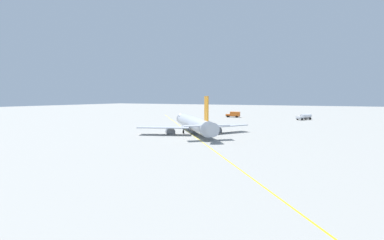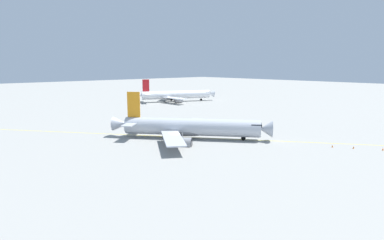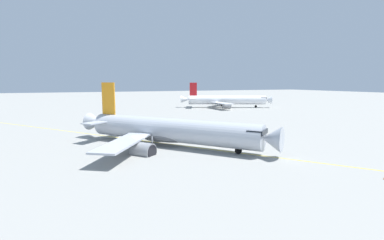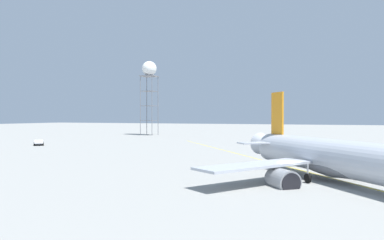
{
  "view_description": "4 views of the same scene",
  "coord_description": "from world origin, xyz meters",
  "px_view_note": "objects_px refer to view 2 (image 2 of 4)",
  "views": [
    {
      "loc": [
        -30.02,
        74.26,
        10.9
      ],
      "look_at": [
        4.82,
        3.59,
        4.15
      ],
      "focal_mm": 24.8,
      "sensor_mm": 36.0,
      "label": 1
    },
    {
      "loc": [
        -45.31,
        -55.51,
        17.63
      ],
      "look_at": [
        6.72,
        1.95,
        4.35
      ],
      "focal_mm": 29.96,
      "sensor_mm": 36.0,
      "label": 2
    },
    {
      "loc": [
        -10.91,
        -47.34,
        11.32
      ],
      "look_at": [
        9.51,
        0.51,
        4.53
      ],
      "focal_mm": 27.35,
      "sensor_mm": 36.0,
      "label": 3
    },
    {
      "loc": [
        5.76,
        -44.58,
        7.68
      ],
      "look_at": [
        -26.6,
        35.28,
        6.74
      ],
      "focal_mm": 35.14,
      "sensor_mm": 36.0,
      "label": 4
    }
  ],
  "objects_px": {
    "safety_cone_mid": "(354,147)",
    "safety_cone_near": "(332,146)",
    "airliner_secondary": "(175,95)",
    "safety_cone_far": "(383,149)",
    "airliner_main": "(190,128)"
  },
  "relations": [
    {
      "from": "safety_cone_mid",
      "to": "safety_cone_near",
      "type": "bearing_deg",
      "value": 122.59
    },
    {
      "from": "airliner_secondary",
      "to": "safety_cone_near",
      "type": "relative_size",
      "value": 69.01
    },
    {
      "from": "safety_cone_near",
      "to": "airliner_secondary",
      "type": "bearing_deg",
      "value": 71.41
    },
    {
      "from": "safety_cone_far",
      "to": "airliner_secondary",
      "type": "bearing_deg",
      "value": 75.64
    },
    {
      "from": "airliner_secondary",
      "to": "safety_cone_mid",
      "type": "xyz_separation_m",
      "value": [
        -28.68,
        -95.5,
        -2.89
      ]
    },
    {
      "from": "safety_cone_near",
      "to": "safety_cone_mid",
      "type": "bearing_deg",
      "value": -57.41
    },
    {
      "from": "airliner_main",
      "to": "safety_cone_near",
      "type": "distance_m",
      "value": 32.4
    },
    {
      "from": "airliner_main",
      "to": "safety_cone_near",
      "type": "relative_size",
      "value": 59.15
    },
    {
      "from": "airliner_main",
      "to": "safety_cone_far",
      "type": "relative_size",
      "value": 59.15
    },
    {
      "from": "safety_cone_mid",
      "to": "airliner_secondary",
      "type": "bearing_deg",
      "value": 73.29
    },
    {
      "from": "safety_cone_far",
      "to": "airliner_main",
      "type": "bearing_deg",
      "value": 122.66
    },
    {
      "from": "airliner_main",
      "to": "airliner_secondary",
      "type": "height_order",
      "value": "airliner_main"
    },
    {
      "from": "airliner_main",
      "to": "safety_cone_mid",
      "type": "relative_size",
      "value": 59.15
    },
    {
      "from": "safety_cone_near",
      "to": "airliner_main",
      "type": "bearing_deg",
      "value": 122.69
    },
    {
      "from": "safety_cone_near",
      "to": "safety_cone_far",
      "type": "distance_m",
      "value": 9.81
    }
  ]
}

